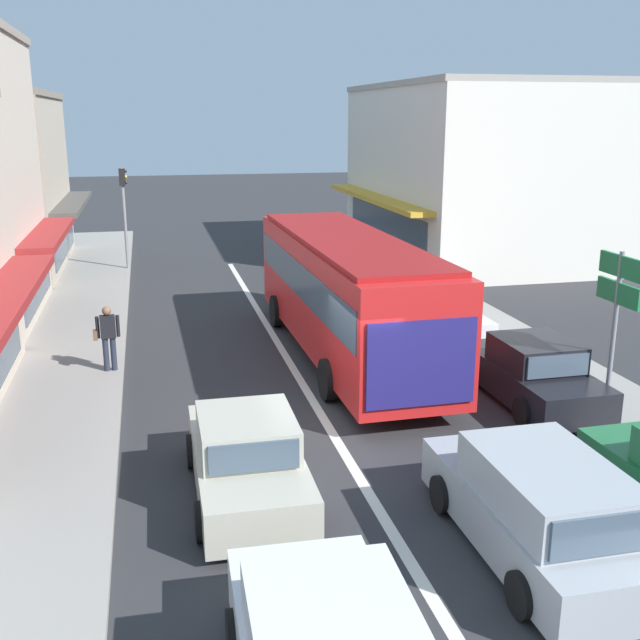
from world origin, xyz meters
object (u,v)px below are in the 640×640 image
(parked_sedan_kerb_third, at_px, (439,314))
(pedestrian_with_handbag_near, at_px, (108,334))
(city_bus, at_px, (346,288))
(traffic_light_downstreet, at_px, (124,202))
(parked_sedan_kerb_second, at_px, (532,373))
(directional_road_sign, at_px, (618,295))
(parked_sedan_kerb_rear, at_px, (377,275))
(wagon_queue_far_back, at_px, (538,509))
(sedan_adjacent_lane_lead, at_px, (247,459))

(parked_sedan_kerb_third, relative_size, pedestrian_with_handbag_near, 2.58)
(city_bus, distance_m, traffic_light_downstreet, 14.32)
(parked_sedan_kerb_second, distance_m, parked_sedan_kerb_third, 5.32)
(directional_road_sign, distance_m, pedestrian_with_handbag_near, 11.71)
(parked_sedan_kerb_third, xyz_separation_m, parked_sedan_kerb_rear, (-0.11, 5.66, 0.00))
(parked_sedan_kerb_third, relative_size, directional_road_sign, 1.17)
(city_bus, xyz_separation_m, wagon_queue_far_back, (0.29, -9.71, -1.14))
(wagon_queue_far_back, xyz_separation_m, parked_sedan_kerb_second, (2.94, 5.59, -0.08))
(parked_sedan_kerb_third, xyz_separation_m, pedestrian_with_handbag_near, (-9.21, -1.39, 0.40))
(parked_sedan_kerb_second, bearing_deg, city_bus, 128.12)
(parked_sedan_kerb_third, bearing_deg, parked_sedan_kerb_rear, 91.09)
(traffic_light_downstreet, bearing_deg, parked_sedan_kerb_second, -62.14)
(parked_sedan_kerb_third, distance_m, traffic_light_downstreet, 15.01)
(parked_sedan_kerb_second, height_order, parked_sedan_kerb_rear, same)
(city_bus, distance_m, parked_sedan_kerb_second, 5.37)
(parked_sedan_kerb_third, height_order, pedestrian_with_handbag_near, pedestrian_with_handbag_near)
(sedan_adjacent_lane_lead, xyz_separation_m, parked_sedan_kerb_third, (6.71, 8.19, 0.00))
(wagon_queue_far_back, height_order, parked_sedan_kerb_third, wagon_queue_far_back)
(sedan_adjacent_lane_lead, height_order, parked_sedan_kerb_rear, same)
(parked_sedan_kerb_second, bearing_deg, traffic_light_downstreet, 117.86)
(pedestrian_with_handbag_near, bearing_deg, parked_sedan_kerb_second, -22.87)
(parked_sedan_kerb_rear, bearing_deg, directional_road_sign, -84.16)
(wagon_queue_far_back, bearing_deg, city_bus, 91.69)
(wagon_queue_far_back, distance_m, parked_sedan_kerb_third, 11.28)
(city_bus, distance_m, wagon_queue_far_back, 9.78)
(parked_sedan_kerb_second, distance_m, pedestrian_with_handbag_near, 10.11)
(traffic_light_downstreet, height_order, pedestrian_with_handbag_near, traffic_light_downstreet)
(sedan_adjacent_lane_lead, xyz_separation_m, pedestrian_with_handbag_near, (-2.50, 6.79, 0.40))
(city_bus, height_order, directional_road_sign, directional_road_sign)
(city_bus, xyz_separation_m, directional_road_sign, (4.28, -5.40, 0.82))
(parked_sedan_kerb_rear, bearing_deg, sedan_adjacent_lane_lead, -115.47)
(city_bus, distance_m, directional_road_sign, 6.94)
(wagon_queue_far_back, relative_size, directional_road_sign, 1.25)
(traffic_light_downstreet, relative_size, pedestrian_with_handbag_near, 2.58)
(sedan_adjacent_lane_lead, bearing_deg, wagon_queue_far_back, -35.17)
(wagon_queue_far_back, distance_m, pedestrian_with_handbag_near, 11.45)
(city_bus, bearing_deg, parked_sedan_kerb_third, 21.07)
(city_bus, bearing_deg, wagon_queue_far_back, -88.31)
(directional_road_sign, bearing_deg, city_bus, 128.36)
(directional_road_sign, bearing_deg, parked_sedan_kerb_third, 99.84)
(parked_sedan_kerb_third, relative_size, parked_sedan_kerb_rear, 0.99)
(parked_sedan_kerb_third, bearing_deg, wagon_queue_far_back, -104.61)
(parked_sedan_kerb_rear, bearing_deg, parked_sedan_kerb_second, -88.93)
(city_bus, bearing_deg, directional_road_sign, -51.64)
(city_bus, height_order, parked_sedan_kerb_third, city_bus)
(wagon_queue_far_back, relative_size, parked_sedan_kerb_second, 1.07)
(wagon_queue_far_back, xyz_separation_m, directional_road_sign, (3.99, 4.30, 1.96))
(parked_sedan_kerb_third, bearing_deg, parked_sedan_kerb_second, -88.95)
(wagon_queue_far_back, xyz_separation_m, pedestrian_with_handbag_near, (-6.36, 9.52, 0.32))
(parked_sedan_kerb_rear, bearing_deg, traffic_light_downstreet, 145.16)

